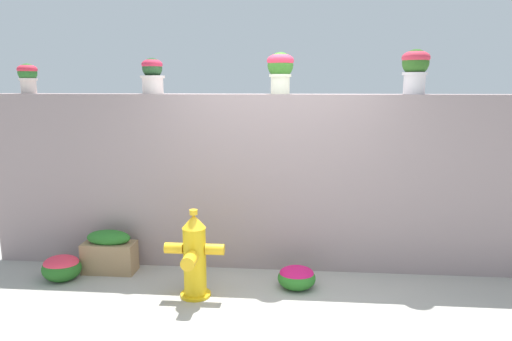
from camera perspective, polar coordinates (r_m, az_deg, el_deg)
ground_plane at (r=4.59m, az=1.91°, el=-17.25°), size 24.00×24.00×0.00m
stone_wall at (r=5.43m, az=2.70°, el=-1.38°), size 6.79×0.38×2.03m
potted_plant_0 at (r=6.18m, az=-26.31°, el=10.46°), size 0.23×0.23×0.35m
potted_plant_1 at (r=5.60m, az=-12.64°, el=11.55°), size 0.28×0.28×0.41m
potted_plant_2 at (r=5.34m, az=3.02°, el=12.49°), size 0.30×0.30×0.46m
potted_plant_3 at (r=5.48m, az=19.04°, el=12.00°), size 0.30×0.30×0.49m
fire_hydrant at (r=4.79m, az=-7.60°, el=-10.50°), size 0.61×0.48×0.91m
flower_bush_left at (r=5.66m, az=-22.84°, el=-10.88°), size 0.43×0.39×0.29m
flower_bush_right at (r=5.06m, az=5.03°, el=-12.89°), size 0.40×0.36×0.25m
planter_box at (r=5.66m, az=-17.60°, el=-9.55°), size 0.60×0.27×0.50m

